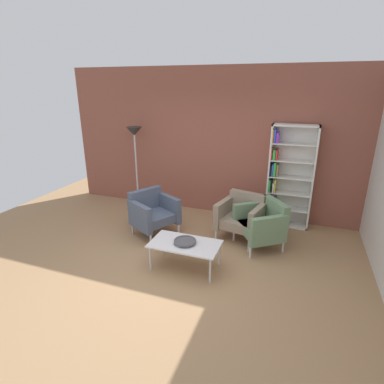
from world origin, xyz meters
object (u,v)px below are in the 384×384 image
at_px(armchair_near_window, 262,223).
at_px(bookshelf_tall, 286,177).
at_px(coffee_table_low, 185,245).
at_px(armchair_by_bookshelf, 153,212).
at_px(decorative_bowl, 185,241).
at_px(armchair_corner_red, 242,216).
at_px(floor_lamp_torchiere, 135,141).

bearing_deg(armchair_near_window, bookshelf_tall, 128.23).
xyz_separation_m(bookshelf_tall, coffee_table_low, (-1.21, -2.06, -0.56)).
xyz_separation_m(bookshelf_tall, armchair_near_window, (-0.26, -1.02, -0.52)).
bearing_deg(armchair_by_bookshelf, decorative_bowl, -103.12).
bearing_deg(armchair_by_bookshelf, armchair_near_window, -55.41).
bearing_deg(armchair_corner_red, decorative_bowl, -103.18).
distance_m(armchair_corner_red, armchair_near_window, 0.41).
bearing_deg(decorative_bowl, armchair_near_window, 47.52).
bearing_deg(armchair_near_window, decorative_bowl, -79.94).
height_order(armchair_corner_red, armchair_by_bookshelf, same).
bearing_deg(decorative_bowl, armchair_by_bookshelf, 138.17).
bearing_deg(armchair_by_bookshelf, bookshelf_tall, -31.92).
height_order(armchair_corner_red, floor_lamp_torchiere, floor_lamp_torchiere).
bearing_deg(armchair_corner_red, armchair_near_window, -10.67).
xyz_separation_m(armchair_corner_red, armchair_by_bookshelf, (-1.52, -0.36, 0.00)).
distance_m(coffee_table_low, floor_lamp_torchiere, 2.84).
bearing_deg(armchair_corner_red, bookshelf_tall, 66.00).
relative_size(coffee_table_low, armchair_corner_red, 1.19).
relative_size(decorative_bowl, armchair_corner_red, 0.38).
relative_size(armchair_corner_red, armchair_near_window, 0.88).
height_order(decorative_bowl, armchair_corner_red, armchair_corner_red).
relative_size(bookshelf_tall, armchair_corner_red, 2.27).
distance_m(decorative_bowl, armchair_by_bookshelf, 1.27).
xyz_separation_m(bookshelf_tall, armchair_by_bookshelf, (-2.16, -1.21, -0.52)).
bearing_deg(floor_lamp_torchiere, armchair_near_window, -16.83).
xyz_separation_m(armchair_near_window, floor_lamp_torchiere, (-2.79, 0.84, 1.03)).
distance_m(bookshelf_tall, floor_lamp_torchiere, 3.10).
distance_m(coffee_table_low, decorative_bowl, 0.07).
xyz_separation_m(coffee_table_low, floor_lamp_torchiere, (-1.84, 1.88, 1.08)).
height_order(bookshelf_tall, armchair_by_bookshelf, bookshelf_tall).
height_order(bookshelf_tall, floor_lamp_torchiere, bookshelf_tall).
height_order(coffee_table_low, floor_lamp_torchiere, floor_lamp_torchiere).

